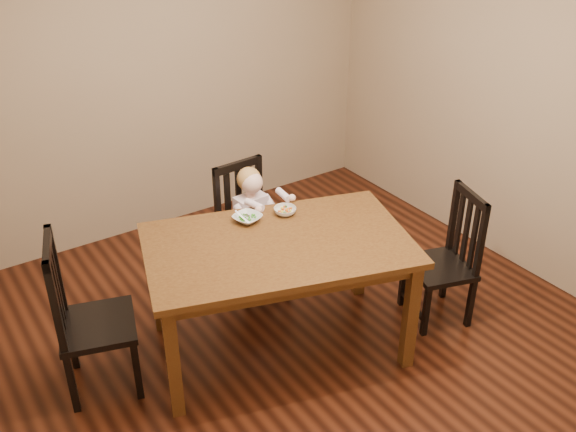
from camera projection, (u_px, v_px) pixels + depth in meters
room at (299, 157)px, 3.86m from camera, size 4.01×4.01×2.71m
dining_table at (278, 255)px, 4.05m from camera, size 1.87×1.44×0.83m
chair_child at (249, 231)px, 4.81m from camera, size 0.46×0.44×1.00m
chair_left at (87, 319)px, 3.84m from camera, size 0.56×0.57×1.07m
chair_right at (447, 260)px, 4.48m from camera, size 0.51×0.52×0.98m
toddler at (253, 218)px, 4.71m from camera, size 0.33×0.40×0.52m
bowl_peas at (247, 218)px, 4.23m from camera, size 0.23×0.23×0.04m
bowl_veg at (285, 211)px, 4.31m from camera, size 0.20×0.20×0.05m
fork at (242, 217)px, 4.19m from camera, size 0.04×0.12×0.05m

